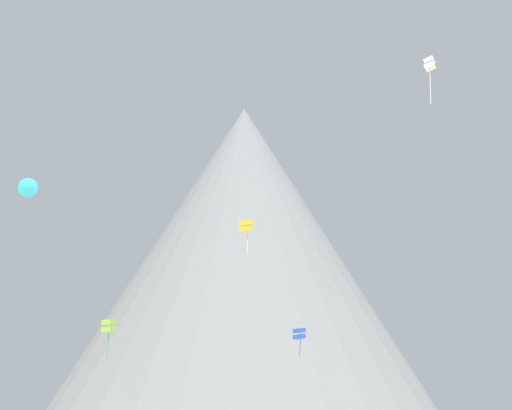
{
  "coord_description": "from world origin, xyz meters",
  "views": [
    {
      "loc": [
        -6.84,
        -27.77,
        2.54
      ],
      "look_at": [
        -2.96,
        34.88,
        21.3
      ],
      "focal_mm": 47.57,
      "sensor_mm": 36.0,
      "label": 1
    }
  ],
  "objects_px": {
    "kite_blue_low": "(299,334)",
    "kite_yellow_mid": "(247,226)",
    "kite_lime_low": "(109,326)",
    "kite_white_high": "(430,64)",
    "rock_massif": "(250,264)",
    "kite_cyan_mid": "(28,187)"
  },
  "relations": [
    {
      "from": "kite_white_high",
      "to": "kite_lime_low",
      "type": "distance_m",
      "value": 46.07
    },
    {
      "from": "kite_yellow_mid",
      "to": "kite_blue_low",
      "type": "xyz_separation_m",
      "value": [
        7.16,
        9.93,
        -11.31
      ]
    },
    {
      "from": "rock_massif",
      "to": "kite_cyan_mid",
      "type": "relative_size",
      "value": 49.31
    },
    {
      "from": "rock_massif",
      "to": "kite_white_high",
      "type": "bearing_deg",
      "value": -76.02
    },
    {
      "from": "kite_cyan_mid",
      "to": "kite_white_high",
      "type": "bearing_deg",
      "value": -6.5
    },
    {
      "from": "kite_cyan_mid",
      "to": "kite_lime_low",
      "type": "bearing_deg",
      "value": 43.78
    },
    {
      "from": "kite_white_high",
      "to": "kite_lime_low",
      "type": "relative_size",
      "value": 1.29
    },
    {
      "from": "kite_white_high",
      "to": "kite_yellow_mid",
      "type": "height_order",
      "value": "kite_white_high"
    },
    {
      "from": "kite_yellow_mid",
      "to": "kite_white_high",
      "type": "bearing_deg",
      "value": -172.94
    },
    {
      "from": "kite_lime_low",
      "to": "rock_massif",
      "type": "bearing_deg",
      "value": 97.43
    },
    {
      "from": "kite_blue_low",
      "to": "kite_yellow_mid",
      "type": "bearing_deg",
      "value": -83.54
    },
    {
      "from": "kite_white_high",
      "to": "kite_cyan_mid",
      "type": "bearing_deg",
      "value": 120.56
    },
    {
      "from": "kite_white_high",
      "to": "kite_blue_low",
      "type": "relative_size",
      "value": 1.58
    },
    {
      "from": "kite_lime_low",
      "to": "kite_cyan_mid",
      "type": "xyz_separation_m",
      "value": [
        -7.64,
        -9.16,
        12.91
      ]
    },
    {
      "from": "kite_white_high",
      "to": "kite_yellow_mid",
      "type": "distance_m",
      "value": 27.57
    },
    {
      "from": "kite_blue_low",
      "to": "kite_white_high",
      "type": "bearing_deg",
      "value": -13.53
    },
    {
      "from": "rock_massif",
      "to": "kite_yellow_mid",
      "type": "height_order",
      "value": "rock_massif"
    },
    {
      "from": "kite_lime_low",
      "to": "kite_blue_low",
      "type": "height_order",
      "value": "kite_blue_low"
    },
    {
      "from": "rock_massif",
      "to": "kite_lime_low",
      "type": "distance_m",
      "value": 63.52
    },
    {
      "from": "kite_yellow_mid",
      "to": "kite_blue_low",
      "type": "relative_size",
      "value": 1.18
    },
    {
      "from": "kite_white_high",
      "to": "kite_blue_low",
      "type": "height_order",
      "value": "kite_white_high"
    },
    {
      "from": "kite_white_high",
      "to": "kite_blue_low",
      "type": "xyz_separation_m",
      "value": [
        -12.88,
        18.94,
        -27.96
      ]
    }
  ]
}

